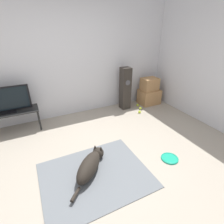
# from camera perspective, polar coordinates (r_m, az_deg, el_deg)

# --- Properties ---
(ground_plane) EXTENTS (12.00, 12.00, 0.00)m
(ground_plane) POSITION_cam_1_polar(r_m,az_deg,el_deg) (2.82, -2.28, -18.07)
(ground_plane) COLOR #9E9384
(wall_back) EXTENTS (8.00, 0.06, 2.55)m
(wall_back) POSITION_cam_1_polar(r_m,az_deg,el_deg) (4.08, -15.28, 15.81)
(wall_back) COLOR silver
(wall_back) RESTS_ON ground_plane
(area_rug) EXTENTS (1.52, 1.23, 0.01)m
(area_rug) POSITION_cam_1_polar(r_m,az_deg,el_deg) (2.73, -5.44, -19.81)
(area_rug) COLOR slate
(area_rug) RESTS_ON ground_plane
(dog) EXTENTS (0.72, 0.75, 0.28)m
(dog) POSITION_cam_1_polar(r_m,az_deg,el_deg) (2.69, -7.15, -16.69)
(dog) COLOR black
(dog) RESTS_ON area_rug
(frisbee) EXTENTS (0.28, 0.28, 0.03)m
(frisbee) POSITION_cam_1_polar(r_m,az_deg,el_deg) (3.12, 18.32, -14.14)
(frisbee) COLOR #199E7A
(frisbee) RESTS_ON ground_plane
(cardboard_box_lower) EXTENTS (0.54, 0.41, 0.39)m
(cardboard_box_lower) POSITION_cam_1_polar(r_m,az_deg,el_deg) (4.95, 11.99, 4.92)
(cardboard_box_lower) COLOR #A87A4C
(cardboard_box_lower) RESTS_ON ground_plane
(cardboard_box_upper) EXTENTS (0.43, 0.33, 0.32)m
(cardboard_box_upper) POSITION_cam_1_polar(r_m,az_deg,el_deg) (4.83, 12.18, 8.90)
(cardboard_box_upper) COLOR #A87A4C
(cardboard_box_upper) RESTS_ON cardboard_box_lower
(floor_speaker) EXTENTS (0.23, 0.23, 1.06)m
(floor_speaker) POSITION_cam_1_polar(r_m,az_deg,el_deg) (4.46, 4.34, 7.62)
(floor_speaker) COLOR #2D2823
(floor_speaker) RESTS_ON ground_plane
(tv_stand) EXTENTS (1.11, 0.42, 0.45)m
(tv_stand) POSITION_cam_1_polar(r_m,az_deg,el_deg) (4.00, -30.72, -0.72)
(tv_stand) COLOR black
(tv_stand) RESTS_ON ground_plane
(tv) EXTENTS (0.91, 0.20, 0.51)m
(tv) POSITION_cam_1_polar(r_m,az_deg,el_deg) (3.89, -31.73, 3.24)
(tv) COLOR black
(tv) RESTS_ON tv_stand
(tennis_ball_by_boxes) EXTENTS (0.07, 0.07, 0.07)m
(tennis_ball_by_boxes) POSITION_cam_1_polar(r_m,az_deg,el_deg) (4.59, 9.26, 1.19)
(tennis_ball_by_boxes) COLOR #C6E033
(tennis_ball_by_boxes) RESTS_ON ground_plane
(tennis_ball_near_speaker) EXTENTS (0.07, 0.07, 0.07)m
(tennis_ball_near_speaker) POSITION_cam_1_polar(r_m,az_deg,el_deg) (4.40, 8.98, 0.03)
(tennis_ball_near_speaker) COLOR #C6E033
(tennis_ball_near_speaker) RESTS_ON ground_plane
(tennis_ball_loose_on_carpet) EXTENTS (0.07, 0.07, 0.07)m
(tennis_ball_loose_on_carpet) POSITION_cam_1_polar(r_m,az_deg,el_deg) (4.77, 8.36, 2.25)
(tennis_ball_loose_on_carpet) COLOR #C6E033
(tennis_ball_loose_on_carpet) RESTS_ON ground_plane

